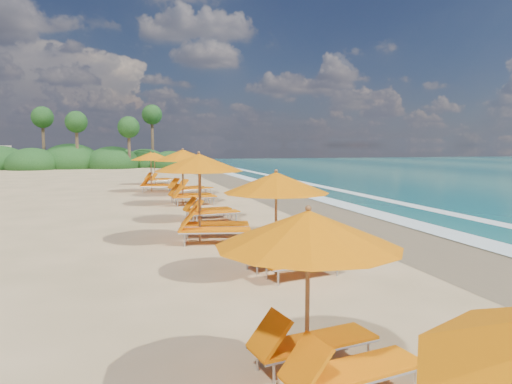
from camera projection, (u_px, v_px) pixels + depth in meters
name	position (u px, v px, depth m)	size (l,w,h in m)	color
ground	(256.00, 226.00, 16.46)	(160.00, 160.00, 0.00)	#D8B37E
wet_sand	(358.00, 221.00, 17.52)	(4.00, 160.00, 0.01)	#7F6B4B
surf_foam	(421.00, 217.00, 18.24)	(4.00, 160.00, 0.01)	white
station_2	(320.00, 286.00, 5.40)	(2.59, 2.47, 2.17)	olive
station_3	(283.00, 216.00, 10.15)	(2.84, 2.73, 2.32)	olive
station_4	(206.00, 191.00, 13.75)	(3.20, 3.06, 2.66)	olive
station_5	(205.00, 186.00, 17.49)	(2.75, 2.60, 2.36)	olive
station_6	(187.00, 173.00, 22.34)	(3.01, 2.82, 2.67)	olive
station_7	(186.00, 169.00, 26.35)	(3.46, 3.41, 2.67)	olive
station_8	(154.00, 169.00, 28.55)	(3.07, 2.97, 2.48)	olive
station_9	(157.00, 166.00, 33.73)	(3.06, 3.01, 2.38)	olive
treeline	(79.00, 160.00, 57.36)	(25.80, 8.80, 9.74)	#163D14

